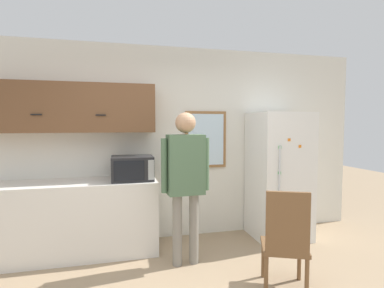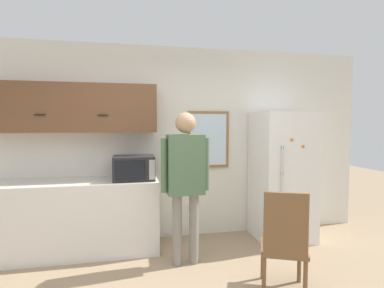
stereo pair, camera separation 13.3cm
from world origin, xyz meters
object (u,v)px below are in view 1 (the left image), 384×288
microwave (132,168)px  person (186,172)px  refrigerator (279,175)px  chair (286,239)px

microwave → person: person is taller
refrigerator → chair: bearing=-117.4°
microwave → person: 0.77m
person → microwave: bearing=135.0°
refrigerator → chair: size_ratio=1.77×
microwave → person: size_ratio=0.29×
microwave → refrigerator: bearing=0.1°
person → chair: size_ratio=1.74×
person → chair: person is taller
person → chair: 1.26m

